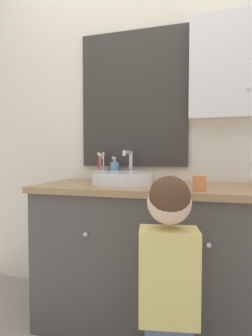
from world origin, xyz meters
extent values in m
cube|color=beige|center=(0.00, 0.63, 1.25)|extent=(3.20, 0.06, 2.50)
cube|color=#332D28|center=(-0.19, 0.59, 1.41)|extent=(0.76, 0.02, 0.94)
cube|color=#B2C1CC|center=(-0.19, 0.58, 1.41)|extent=(0.70, 0.01, 0.88)
cube|color=silver|center=(0.40, 0.55, 1.57)|extent=(0.43, 0.10, 0.64)
sphere|color=silver|center=(0.53, 0.49, 1.41)|extent=(0.02, 0.02, 0.02)
cube|color=#4C4742|center=(0.00, 0.30, 0.40)|extent=(1.31, 0.55, 0.80)
cube|color=#99754C|center=(0.00, 0.30, 0.82)|extent=(1.35, 0.59, 0.03)
sphere|color=silver|center=(-0.30, 0.02, 0.60)|extent=(0.02, 0.02, 0.02)
sphere|color=silver|center=(0.30, 0.02, 0.60)|extent=(0.02, 0.02, 0.02)
cylinder|color=white|center=(-0.19, 0.31, 0.88)|extent=(0.37, 0.37, 0.07)
cylinder|color=silver|center=(-0.19, 0.31, 0.91)|extent=(0.30, 0.30, 0.01)
cylinder|color=silver|center=(-0.19, 0.52, 0.94)|extent=(0.02, 0.02, 0.20)
cylinder|color=silver|center=(-0.19, 0.44, 1.04)|extent=(0.02, 0.17, 0.02)
cylinder|color=silver|center=(-0.19, 0.35, 1.02)|extent=(0.02, 0.02, 0.02)
sphere|color=white|center=(-0.09, 0.52, 0.88)|extent=(0.05, 0.05, 0.05)
cylinder|color=silver|center=(-0.41, 0.52, 0.87)|extent=(0.09, 0.09, 0.07)
cylinder|color=white|center=(-0.39, 0.52, 0.94)|extent=(0.01, 0.01, 0.18)
cube|color=white|center=(-0.39, 0.52, 1.02)|extent=(0.01, 0.02, 0.02)
cylinder|color=#8E56B7|center=(-0.40, 0.54, 0.93)|extent=(0.01, 0.01, 0.16)
cube|color=white|center=(-0.40, 0.54, 1.00)|extent=(0.01, 0.02, 0.02)
cylinder|color=#3884DB|center=(-0.43, 0.53, 0.94)|extent=(0.01, 0.01, 0.17)
cube|color=white|center=(-0.43, 0.53, 1.01)|extent=(0.01, 0.02, 0.02)
cylinder|color=#D6423D|center=(-0.43, 0.52, 0.94)|extent=(0.01, 0.01, 0.18)
cube|color=white|center=(-0.43, 0.52, 1.03)|extent=(0.01, 0.02, 0.02)
cylinder|color=orange|center=(-0.41, 0.50, 0.94)|extent=(0.01, 0.01, 0.18)
cube|color=white|center=(-0.41, 0.50, 1.02)|extent=(0.01, 0.02, 0.02)
cylinder|color=#6B93B2|center=(-0.31, 0.53, 0.90)|extent=(0.06, 0.06, 0.13)
cylinder|color=silver|center=(-0.31, 0.53, 0.98)|extent=(0.02, 0.02, 0.02)
cube|color=silver|center=(-0.31, 0.52, 1.00)|extent=(0.02, 0.03, 0.02)
cube|color=#E0CC70|center=(0.15, -0.19, 0.54)|extent=(0.25, 0.17, 0.37)
sphere|color=beige|center=(0.15, -0.19, 0.83)|extent=(0.17, 0.17, 0.17)
sphere|color=#4C331E|center=(0.15, -0.21, 0.85)|extent=(0.16, 0.16, 0.16)
cylinder|color=#E0CC70|center=(0.19, 0.02, 0.66)|extent=(0.10, 0.28, 0.05)
cylinder|color=orange|center=(0.17, 0.16, 0.70)|extent=(0.02, 0.05, 0.12)
cylinder|color=orange|center=(0.26, 0.10, 0.88)|extent=(0.06, 0.06, 0.08)
camera|label=1|loc=(0.26, -1.21, 1.01)|focal=28.00mm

